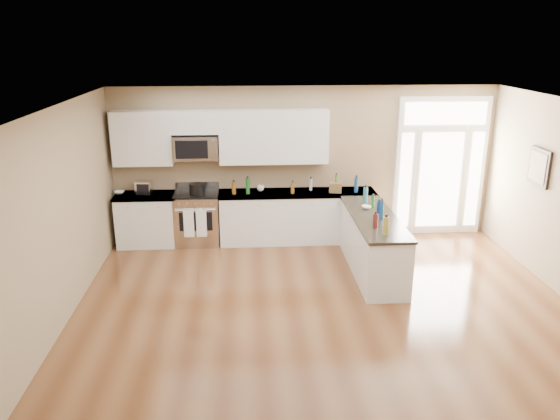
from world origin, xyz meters
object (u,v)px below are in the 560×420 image
object	(u,v)px
peninsula_cabinet	(373,246)
stockpot	(197,188)
toaster_oven	(144,187)
kitchen_range	(197,218)

from	to	relation	value
peninsula_cabinet	stockpot	xyz separation A→B (m)	(-2.88, 1.38, 0.62)
peninsula_cabinet	toaster_oven	bearing A→B (deg)	158.59
stockpot	toaster_oven	size ratio (longest dim) A/B	0.98
peninsula_cabinet	kitchen_range	bearing A→B (deg)	153.48
peninsula_cabinet	kitchen_range	world-z (taller)	kitchen_range
kitchen_range	toaster_oven	size ratio (longest dim) A/B	3.90
peninsula_cabinet	stockpot	bearing A→B (deg)	154.37
stockpot	kitchen_range	bearing A→B (deg)	110.68
kitchen_range	toaster_oven	world-z (taller)	toaster_oven
kitchen_range	stockpot	bearing A→B (deg)	-69.32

